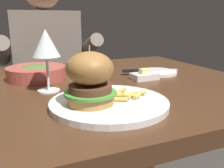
{
  "coord_description": "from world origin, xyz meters",
  "views": [
    {
      "loc": [
        -0.18,
        -0.73,
        0.94
      ],
      "look_at": [
        0.05,
        -0.19,
        0.78
      ],
      "focal_mm": 40.0,
      "sensor_mm": 36.0,
      "label": 1
    }
  ],
  "objects_px": {
    "main_plate": "(109,103)",
    "diner_person": "(48,86)",
    "table_knife": "(145,70)",
    "soup_bowl": "(37,72)",
    "butter_dish": "(144,76)",
    "bread_plate": "(158,72)",
    "burger_sandwich": "(90,78)",
    "wine_glass": "(46,45)"
  },
  "relations": [
    {
      "from": "butter_dish",
      "to": "soup_bowl",
      "type": "height_order",
      "value": "soup_bowl"
    },
    {
      "from": "main_plate",
      "to": "diner_person",
      "type": "distance_m",
      "value": 0.93
    },
    {
      "from": "main_plate",
      "to": "bread_plate",
      "type": "height_order",
      "value": "main_plate"
    },
    {
      "from": "burger_sandwich",
      "to": "table_knife",
      "type": "height_order",
      "value": "burger_sandwich"
    },
    {
      "from": "butter_dish",
      "to": "burger_sandwich",
      "type": "bearing_deg",
      "value": -141.77
    },
    {
      "from": "burger_sandwich",
      "to": "soup_bowl",
      "type": "bearing_deg",
      "value": 101.72
    },
    {
      "from": "wine_glass",
      "to": "butter_dish",
      "type": "relative_size",
      "value": 2.03
    },
    {
      "from": "table_knife",
      "to": "wine_glass",
      "type": "bearing_deg",
      "value": -166.5
    },
    {
      "from": "table_knife",
      "to": "butter_dish",
      "type": "distance_m",
      "value": 0.08
    },
    {
      "from": "diner_person",
      "to": "burger_sandwich",
      "type": "bearing_deg",
      "value": -92.79
    },
    {
      "from": "butter_dish",
      "to": "main_plate",
      "type": "bearing_deg",
      "value": -136.7
    },
    {
      "from": "table_knife",
      "to": "butter_dish",
      "type": "relative_size",
      "value": 2.46
    },
    {
      "from": "bread_plate",
      "to": "diner_person",
      "type": "bearing_deg",
      "value": 115.23
    },
    {
      "from": "main_plate",
      "to": "butter_dish",
      "type": "relative_size",
      "value": 3.27
    },
    {
      "from": "burger_sandwich",
      "to": "bread_plate",
      "type": "bearing_deg",
      "value": 36.59
    },
    {
      "from": "main_plate",
      "to": "burger_sandwich",
      "type": "height_order",
      "value": "burger_sandwich"
    },
    {
      "from": "table_knife",
      "to": "diner_person",
      "type": "bearing_deg",
      "value": 111.94
    },
    {
      "from": "soup_bowl",
      "to": "diner_person",
      "type": "relative_size",
      "value": 0.17
    },
    {
      "from": "bread_plate",
      "to": "wine_glass",
      "type": "bearing_deg",
      "value": -169.51
    },
    {
      "from": "main_plate",
      "to": "diner_person",
      "type": "relative_size",
      "value": 0.24
    },
    {
      "from": "butter_dish",
      "to": "diner_person",
      "type": "height_order",
      "value": "diner_person"
    },
    {
      "from": "table_knife",
      "to": "soup_bowl",
      "type": "distance_m",
      "value": 0.39
    },
    {
      "from": "burger_sandwich",
      "to": "soup_bowl",
      "type": "xyz_separation_m",
      "value": [
        -0.07,
        0.36,
        -0.05
      ]
    },
    {
      "from": "table_knife",
      "to": "diner_person",
      "type": "distance_m",
      "value": 0.72
    },
    {
      "from": "bread_plate",
      "to": "diner_person",
      "type": "distance_m",
      "value": 0.74
    },
    {
      "from": "main_plate",
      "to": "bread_plate",
      "type": "bearing_deg",
      "value": 40.13
    },
    {
      "from": "bread_plate",
      "to": "soup_bowl",
      "type": "xyz_separation_m",
      "value": [
        -0.43,
        0.09,
        0.02
      ]
    },
    {
      "from": "main_plate",
      "to": "wine_glass",
      "type": "relative_size",
      "value": 1.61
    },
    {
      "from": "wine_glass",
      "to": "soup_bowl",
      "type": "relative_size",
      "value": 0.88
    },
    {
      "from": "butter_dish",
      "to": "diner_person",
      "type": "distance_m",
      "value": 0.77
    },
    {
      "from": "bread_plate",
      "to": "table_knife",
      "type": "bearing_deg",
      "value": 167.36
    },
    {
      "from": "main_plate",
      "to": "table_knife",
      "type": "distance_m",
      "value": 0.37
    },
    {
      "from": "soup_bowl",
      "to": "bread_plate",
      "type": "bearing_deg",
      "value": -12.41
    },
    {
      "from": "wine_glass",
      "to": "soup_bowl",
      "type": "bearing_deg",
      "value": 93.83
    },
    {
      "from": "table_knife",
      "to": "butter_dish",
      "type": "bearing_deg",
      "value": -122.69
    },
    {
      "from": "main_plate",
      "to": "soup_bowl",
      "type": "xyz_separation_m",
      "value": [
        -0.12,
        0.35,
        0.02
      ]
    },
    {
      "from": "diner_person",
      "to": "wine_glass",
      "type": "bearing_deg",
      "value": -98.34
    },
    {
      "from": "bread_plate",
      "to": "diner_person",
      "type": "height_order",
      "value": "diner_person"
    },
    {
      "from": "soup_bowl",
      "to": "diner_person",
      "type": "distance_m",
      "value": 0.61
    },
    {
      "from": "burger_sandwich",
      "to": "wine_glass",
      "type": "xyz_separation_m",
      "value": [
        -0.06,
        0.18,
        0.06
      ]
    },
    {
      "from": "main_plate",
      "to": "diner_person",
      "type": "bearing_deg",
      "value": 90.18
    },
    {
      "from": "wine_glass",
      "to": "table_knife",
      "type": "xyz_separation_m",
      "value": [
        0.37,
        0.09,
        -0.12
      ]
    }
  ]
}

